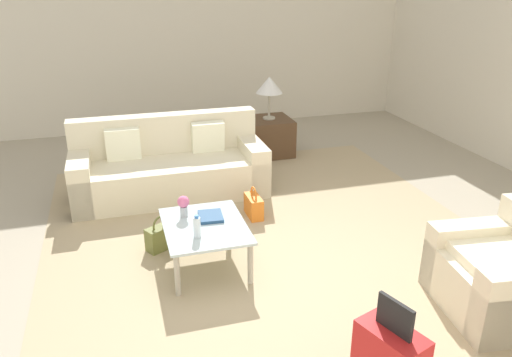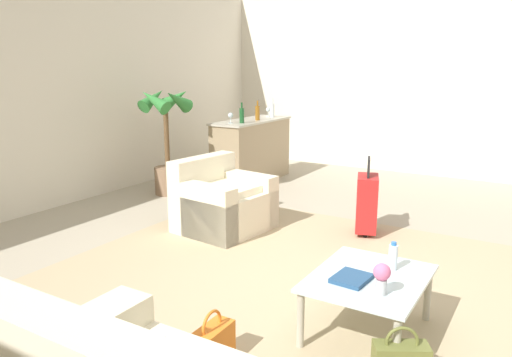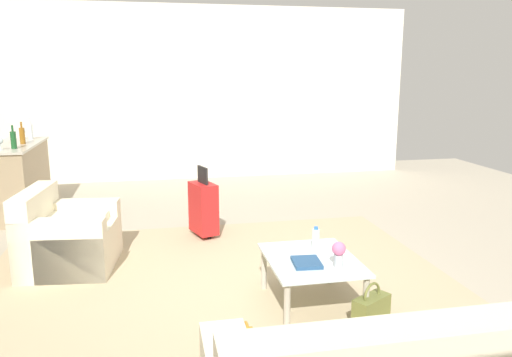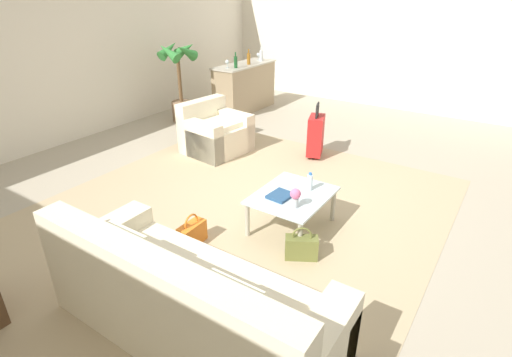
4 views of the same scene
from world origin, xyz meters
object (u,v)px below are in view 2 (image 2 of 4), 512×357
(flower_vase, at_px, (382,276))
(handbag_orange, at_px, (212,344))
(coffee_table, at_px, (369,284))
(wine_glass_leftmost, at_px, (231,116))
(armchair, at_px, (220,204))
(water_bottle, at_px, (393,257))
(coffee_table_book, at_px, (352,278))
(wine_bottle_clear, at_px, (272,110))
(wine_glass_left_of_centre, at_px, (268,110))
(suitcase_red, at_px, (367,202))
(potted_palm, at_px, (167,136))
(bar_console, at_px, (252,150))
(wine_bottle_amber, at_px, (258,113))
(wine_bottle_green, at_px, (242,115))

(flower_vase, xyz_separation_m, handbag_orange, (-0.63, 0.85, -0.41))
(coffee_table, height_order, wine_glass_leftmost, wine_glass_leftmost)
(armchair, relative_size, handbag_orange, 2.81)
(water_bottle, height_order, coffee_table_book, water_bottle)
(wine_glass_leftmost, height_order, wine_bottle_clear, wine_bottle_clear)
(wine_glass_left_of_centre, xyz_separation_m, suitcase_red, (-2.04, -2.41, -0.72))
(coffee_table, relative_size, coffee_table_book, 3.51)
(water_bottle, distance_m, flower_vase, 0.42)
(potted_palm, bearing_deg, armchair, -120.15)
(wine_glass_leftmost, xyz_separation_m, wine_glass_left_of_centre, (1.08, -0.02, 0.00))
(bar_console, bearing_deg, wine_bottle_amber, -88.25)
(armchair, bearing_deg, bar_console, 23.14)
(wine_bottle_clear, bearing_deg, wine_glass_left_of_centre, 58.68)
(wine_glass_leftmost, distance_m, wine_bottle_amber, 0.56)
(wine_bottle_amber, relative_size, handbag_orange, 0.84)
(coffee_table, relative_size, wine_bottle_green, 3.01)
(suitcase_red, distance_m, handbag_orange, 2.86)
(wine_bottle_clear, xyz_separation_m, suitcase_red, (-1.97, -2.29, -0.73))
(coffee_table_book, xyz_separation_m, wine_bottle_amber, (3.62, 2.91, 0.66))
(flower_vase, distance_m, potted_palm, 4.56)
(bar_console, bearing_deg, coffee_table, -138.47)
(armchair, relative_size, wine_bottle_green, 3.35)
(water_bottle, relative_size, wine_glass_left_of_centre, 1.32)
(armchair, bearing_deg, potted_palm, 59.85)
(coffee_table_book, height_order, wine_glass_leftmost, wine_glass_leftmost)
(coffee_table_book, xyz_separation_m, wine_glass_leftmost, (3.08, 3.05, 0.65))
(wine_bottle_green, distance_m, wine_bottle_amber, 0.45)
(coffee_table, height_order, water_bottle, water_bottle)
(flower_vase, xyz_separation_m, potted_palm, (2.42, 3.85, 0.29))
(wine_glass_leftmost, xyz_separation_m, wine_bottle_amber, (0.54, -0.13, 0.01))
(wine_bottle_clear, bearing_deg, wine_bottle_amber, 180.00)
(bar_console, xyz_separation_m, potted_palm, (-1.30, 0.60, 0.34))
(wine_glass_leftmost, distance_m, potted_palm, 0.98)
(coffee_table, relative_size, wine_bottle_clear, 3.01)
(coffee_table, relative_size, potted_palm, 0.59)
(coffee_table_book, relative_size, wine_bottle_green, 0.86)
(coffee_table_book, height_order, potted_palm, potted_palm)
(wine_glass_leftmost, bearing_deg, wine_bottle_green, -54.49)
(wine_glass_leftmost, relative_size, wine_bottle_green, 0.51)
(wine_glass_leftmost, distance_m, wine_glass_left_of_centre, 1.08)
(wine_bottle_amber, bearing_deg, potted_palm, 151.54)
(wine_bottle_clear, relative_size, suitcase_red, 0.35)
(coffee_table_book, xyz_separation_m, wine_bottle_clear, (4.09, 2.91, 0.66))
(wine_glass_left_of_centre, bearing_deg, bar_console, -178.79)
(handbag_orange, bearing_deg, coffee_table_book, -40.62)
(armchair, xyz_separation_m, potted_palm, (0.89, 1.54, 0.55))
(coffee_table, xyz_separation_m, flower_vase, (-0.22, -0.15, 0.18))
(wine_glass_left_of_centre, relative_size, wine_bottle_clear, 0.51)
(suitcase_red, bearing_deg, wine_glass_left_of_centre, 49.79)
(water_bottle, bearing_deg, suitcase_red, 23.96)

